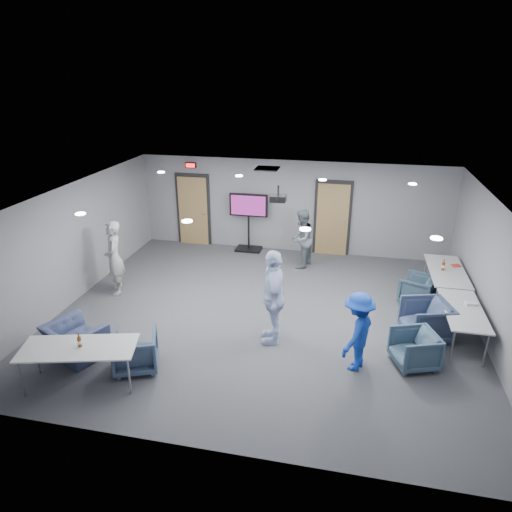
% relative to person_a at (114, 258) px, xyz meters
% --- Properties ---
extents(floor, '(9.00, 9.00, 0.00)m').
position_rel_person_a_xyz_m(floor, '(3.72, -0.34, -0.90)').
color(floor, '#323439').
rests_on(floor, ground).
extents(ceiling, '(9.00, 9.00, 0.00)m').
position_rel_person_a_xyz_m(ceiling, '(3.72, -0.34, 1.80)').
color(ceiling, silver).
rests_on(ceiling, wall_back).
extents(wall_back, '(9.00, 0.02, 2.70)m').
position_rel_person_a_xyz_m(wall_back, '(3.72, 3.66, 0.45)').
color(wall_back, slate).
rests_on(wall_back, floor).
extents(wall_front, '(9.00, 0.02, 2.70)m').
position_rel_person_a_xyz_m(wall_front, '(3.72, -4.34, 0.45)').
color(wall_front, slate).
rests_on(wall_front, floor).
extents(wall_left, '(0.02, 8.00, 2.70)m').
position_rel_person_a_xyz_m(wall_left, '(-0.78, -0.34, 0.45)').
color(wall_left, slate).
rests_on(wall_left, floor).
extents(wall_right, '(0.02, 8.00, 2.70)m').
position_rel_person_a_xyz_m(wall_right, '(8.22, -0.34, 0.45)').
color(wall_right, slate).
rests_on(wall_right, floor).
extents(door_left, '(1.06, 0.17, 2.24)m').
position_rel_person_a_xyz_m(door_left, '(0.72, 3.62, 0.16)').
color(door_left, black).
rests_on(door_left, wall_back).
extents(door_right, '(1.06, 0.17, 2.24)m').
position_rel_person_a_xyz_m(door_right, '(4.92, 3.62, 0.16)').
color(door_right, black).
rests_on(door_right, wall_back).
extents(exit_sign, '(0.32, 0.08, 0.16)m').
position_rel_person_a_xyz_m(exit_sign, '(0.72, 3.60, 1.55)').
color(exit_sign, black).
rests_on(exit_sign, wall_back).
extents(hvac_diffuser, '(0.60, 0.60, 0.03)m').
position_rel_person_a_xyz_m(hvac_diffuser, '(3.22, 2.46, 1.78)').
color(hvac_diffuser, black).
rests_on(hvac_diffuser, ceiling).
extents(downlights, '(6.18, 3.78, 0.02)m').
position_rel_person_a_xyz_m(downlights, '(3.72, -0.34, 1.78)').
color(downlights, white).
rests_on(downlights, ceiling).
extents(person_a, '(0.68, 0.78, 1.81)m').
position_rel_person_a_xyz_m(person_a, '(0.00, 0.00, 0.00)').
color(person_a, '#9A9D9A').
rests_on(person_a, floor).
extents(person_b, '(0.81, 0.93, 1.62)m').
position_rel_person_a_xyz_m(person_b, '(4.17, 2.49, -0.09)').
color(person_b, slate).
rests_on(person_b, floor).
extents(person_c, '(0.67, 1.21, 1.94)m').
position_rel_person_a_xyz_m(person_c, '(4.07, -1.30, 0.07)').
color(person_c, silver).
rests_on(person_c, floor).
extents(person_d, '(0.89, 1.11, 1.50)m').
position_rel_person_a_xyz_m(person_d, '(5.70, -1.89, -0.15)').
color(person_d, '#1B41B4').
rests_on(person_d, floor).
extents(chair_right_a, '(0.96, 0.94, 0.67)m').
position_rel_person_a_xyz_m(chair_right_a, '(7.07, 0.97, -0.57)').
color(chair_right_a, '#314455').
rests_on(chair_right_a, floor).
extents(chair_right_b, '(1.07, 1.05, 0.79)m').
position_rel_person_a_xyz_m(chair_right_b, '(7.07, -0.55, -0.51)').
color(chair_right_b, '#394563').
rests_on(chair_right_b, floor).
extents(chair_right_c, '(0.95, 0.94, 0.68)m').
position_rel_person_a_xyz_m(chair_right_c, '(6.75, -1.59, -0.56)').
color(chair_right_c, '#3E566C').
rests_on(chair_right_c, floor).
extents(chair_front_a, '(1.00, 1.01, 0.71)m').
position_rel_person_a_xyz_m(chair_front_a, '(1.81, -2.74, -0.55)').
color(chair_front_a, '#3C4D68').
rests_on(chair_front_a, floor).
extents(chair_front_b, '(1.30, 1.23, 0.66)m').
position_rel_person_a_xyz_m(chair_front_b, '(0.54, -2.62, -0.57)').
color(chair_front_b, '#394263').
rests_on(chair_front_b, floor).
extents(table_right_a, '(0.80, 1.92, 0.73)m').
position_rel_person_a_xyz_m(table_right_a, '(7.72, 1.32, -0.22)').
color(table_right_a, '#AAACAE').
rests_on(table_right_a, floor).
extents(table_right_b, '(0.73, 1.76, 0.73)m').
position_rel_person_a_xyz_m(table_right_b, '(7.72, -0.58, -0.22)').
color(table_right_b, '#AAACAE').
rests_on(table_right_b, floor).
extents(table_front_left, '(2.05, 1.26, 0.73)m').
position_rel_person_a_xyz_m(table_front_left, '(1.10, -3.34, -0.22)').
color(table_front_left, '#AAACAE').
rests_on(table_front_left, floor).
extents(bottle_front, '(0.07, 0.07, 0.26)m').
position_rel_person_a_xyz_m(bottle_front, '(1.13, -3.31, -0.08)').
color(bottle_front, '#603010').
rests_on(bottle_front, table_front_left).
extents(bottle_right, '(0.07, 0.07, 0.27)m').
position_rel_person_a_xyz_m(bottle_right, '(7.62, 1.31, -0.08)').
color(bottle_right, '#603010').
rests_on(bottle_right, table_right_a).
extents(snack_box, '(0.23, 0.18, 0.04)m').
position_rel_person_a_xyz_m(snack_box, '(7.95, 1.60, -0.15)').
color(snack_box, '#C33830').
rests_on(snack_box, table_right_a).
extents(wrapper, '(0.23, 0.17, 0.05)m').
position_rel_person_a_xyz_m(wrapper, '(7.90, -0.34, -0.15)').
color(wrapper, silver).
rests_on(wrapper, table_right_b).
extents(tv_stand, '(1.13, 0.54, 1.73)m').
position_rel_person_a_xyz_m(tv_stand, '(2.49, 3.41, 0.08)').
color(tv_stand, black).
rests_on(tv_stand, floor).
extents(projector, '(0.36, 0.35, 0.36)m').
position_rel_person_a_xyz_m(projector, '(3.81, 0.67, 1.50)').
color(projector, black).
rests_on(projector, ceiling).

